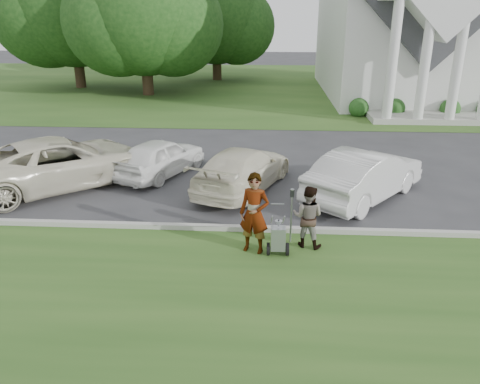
# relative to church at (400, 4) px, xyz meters

# --- Properties ---
(ground) EXTENTS (120.00, 120.00, 0.00)m
(ground) POSITION_rel_church_xyz_m (-9.00, -23.11, -5.94)
(ground) COLOR #333335
(ground) RESTS_ON ground
(grass_strip) EXTENTS (80.00, 7.00, 0.01)m
(grass_strip) POSITION_rel_church_xyz_m (-9.00, -26.11, -5.93)
(grass_strip) COLOR #274B19
(grass_strip) RESTS_ON ground
(church_lawn) EXTENTS (80.00, 30.00, 0.01)m
(church_lawn) POSITION_rel_church_xyz_m (-9.00, 3.89, -5.93)
(church_lawn) COLOR #274B19
(church_lawn) RESTS_ON ground
(curb) EXTENTS (80.00, 0.18, 0.15)m
(curb) POSITION_rel_church_xyz_m (-9.00, -22.56, -5.86)
(curb) COLOR #9E9E93
(curb) RESTS_ON ground
(church) EXTENTS (9.19, 19.00, 24.10)m
(church) POSITION_rel_church_xyz_m (0.00, 0.00, 0.00)
(church) COLOR white
(church) RESTS_ON ground
(tree_left) EXTENTS (10.63, 8.40, 9.71)m
(tree_left) POSITION_rel_church_xyz_m (-17.01, -1.13, -0.83)
(tree_left) COLOR #332316
(tree_left) RESTS_ON ground
(tree_far) EXTENTS (11.64, 9.20, 10.73)m
(tree_far) POSITION_rel_church_xyz_m (-23.01, 1.87, -0.25)
(tree_far) COLOR #332316
(tree_far) RESTS_ON ground
(tree_back) EXTENTS (9.61, 7.60, 8.89)m
(tree_back) POSITION_rel_church_xyz_m (-13.01, 6.87, -1.21)
(tree_back) COLOR #332316
(tree_back) RESTS_ON ground
(striping_cart) EXTENTS (0.54, 1.06, 0.98)m
(striping_cart) POSITION_rel_church_xyz_m (-8.23, -23.81, -5.52)
(striping_cart) COLOR black
(striping_cart) RESTS_ON ground
(person_left) EXTENTS (0.83, 0.66, 1.99)m
(person_left) POSITION_rel_church_xyz_m (-8.81, -23.68, -4.94)
(person_left) COLOR #999999
(person_left) RESTS_ON ground
(person_right) EXTENTS (0.91, 0.80, 1.58)m
(person_right) POSITION_rel_church_xyz_m (-7.51, -23.31, -5.15)
(person_right) COLOR #999999
(person_right) RESTS_ON ground
(parking_meter_near) EXTENTS (0.10, 0.09, 1.44)m
(parking_meter_near) POSITION_rel_church_xyz_m (-7.90, -23.13, -5.03)
(parking_meter_near) COLOR #93979B
(parking_meter_near) RESTS_ON ground
(car_a) EXTENTS (6.30, 5.90, 1.65)m
(car_a) POSITION_rel_church_xyz_m (-15.33, -19.46, -5.12)
(car_a) COLOR beige
(car_a) RESTS_ON ground
(car_b) EXTENTS (3.05, 4.24, 1.34)m
(car_b) POSITION_rel_church_xyz_m (-12.33, -18.14, -5.27)
(car_b) COLOR white
(car_b) RESTS_ON ground
(car_c) EXTENTS (3.50, 5.14, 1.38)m
(car_c) POSITION_rel_church_xyz_m (-9.33, -19.36, -5.25)
(car_c) COLOR silver
(car_c) RESTS_ON ground
(car_d) EXTENTS (4.32, 4.73, 1.57)m
(car_d) POSITION_rel_church_xyz_m (-5.51, -19.99, -5.15)
(car_d) COLOR silver
(car_d) RESTS_ON ground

